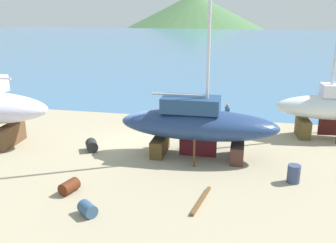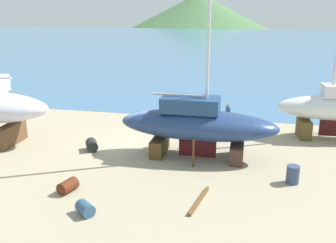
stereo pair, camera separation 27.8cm
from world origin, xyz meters
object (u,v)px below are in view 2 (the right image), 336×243
worker (228,116)px  barrel_tipped_center (293,174)px  sailboat_mid_port (197,124)px  barrel_blue_faded (68,186)px  barrel_tar_black (85,208)px  sailboat_large_starboard (336,108)px  barrel_tipped_left (92,145)px

worker → barrel_tipped_center: size_ratio=1.90×
sailboat_mid_port → barrel_blue_faded: bearing=-132.9°
barrel_blue_faded → barrel_tar_black: bearing=-46.4°
sailboat_mid_port → sailboat_large_starboard: bearing=31.2°
barrel_tar_black → barrel_tipped_center: bearing=29.7°
barrel_tar_black → barrel_tipped_left: 7.19m
barrel_blue_faded → barrel_tar_black: 2.30m
barrel_tipped_center → barrel_tipped_left: size_ratio=0.98×
barrel_tar_black → sailboat_large_starboard: bearing=46.3°
sailboat_mid_port → barrel_tar_black: sailboat_mid_port is taller
worker → barrel_blue_faded: worker is taller
worker → barrel_tipped_left: worker is taller
sailboat_large_starboard → barrel_blue_faded: sailboat_large_starboard is taller
sailboat_mid_port → barrel_tipped_left: 6.28m
barrel_tipped_left → barrel_tar_black: bearing=-68.7°
sailboat_large_starboard → barrel_tar_black: bearing=41.2°
worker → barrel_blue_faded: (-6.34, -11.00, -0.58)m
sailboat_large_starboard → barrel_blue_faded: (-13.01, -10.29, -1.70)m
sailboat_large_starboard → barrel_tipped_left: 15.08m
sailboat_mid_port → barrel_tipped_center: sailboat_mid_port is taller
barrel_blue_faded → barrel_tipped_center: 10.42m
worker → barrel_tipped_center: bearing=100.4°
sailboat_large_starboard → barrel_tipped_left: size_ratio=13.28×
worker → barrel_blue_faded: size_ratio=1.86×
barrel_blue_faded → barrel_tipped_left: size_ratio=1.00×
sailboat_mid_port → barrel_tipped_center: size_ratio=15.18×
barrel_tar_black → barrel_tipped_center: (8.36, 4.77, 0.16)m
worker → barrel_tar_black: size_ratio=2.18×
sailboat_large_starboard → barrel_tar_black: size_ratio=15.52×
sailboat_large_starboard → barrel_tipped_center: size_ratio=13.53×
sailboat_mid_port → barrel_tar_black: bearing=-116.0°
barrel_tipped_center → barrel_tar_black: bearing=-150.3°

